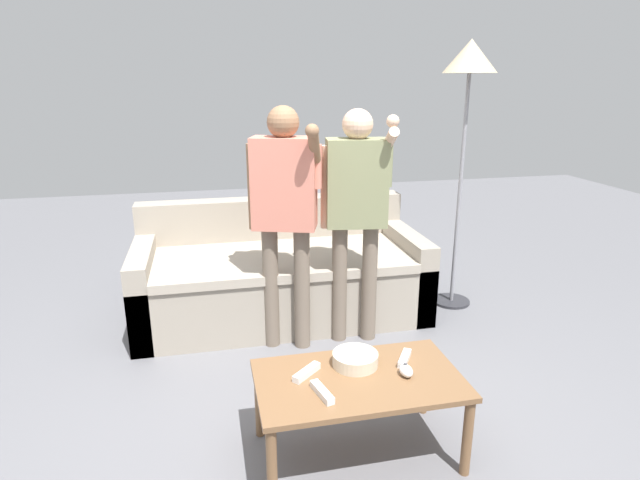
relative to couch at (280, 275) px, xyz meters
The scene contains 11 objects.
ground_plane 1.40m from the couch, 94.18° to the right, with size 12.00×12.00×0.00m, color slate.
couch is the anchor object (origin of this frame).
coffee_table 1.62m from the couch, 85.91° to the right, with size 0.91×0.52×0.40m.
snack_bowl 1.52m from the couch, 85.12° to the right, with size 0.21×0.21×0.06m, color beige.
game_remote_nunchuk 1.68m from the couch, 78.84° to the right, with size 0.06×0.09×0.05m.
floor_lamp 1.92m from the couch, ahead, with size 0.37×0.37×1.91m.
player_center 0.85m from the couch, 93.72° to the right, with size 0.43×0.43×1.51m.
player_right 0.94m from the couch, 52.10° to the right, with size 0.44×0.34×1.49m.
game_remote_wand_near 1.72m from the couch, 92.43° to the right, with size 0.07×0.17×0.03m.
game_remote_wand_far 1.58m from the couch, 76.63° to the right, with size 0.11×0.14×0.03m.
game_remote_wand_spare 1.56m from the couch, 93.92° to the right, with size 0.15×0.14×0.03m.
Camera 1 is at (-0.39, -2.18, 1.65)m, focal length 29.36 mm.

